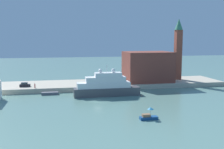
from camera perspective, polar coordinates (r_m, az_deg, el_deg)
ground at (r=83.48m, az=-3.02°, el=-5.76°), size 400.00×400.00×0.00m
quay_dock at (r=108.09m, az=-5.08°, el=-2.21°), size 110.00×19.02×1.76m
large_yacht at (r=91.03m, az=-1.31°, el=-2.57°), size 22.40×4.60×10.72m
small_motorboat at (r=65.82m, az=7.76°, el=-8.72°), size 4.36×1.60×3.00m
work_barge at (r=95.56m, az=-13.06°, el=-3.94°), size 5.75×1.68×0.92m
harbor_building at (r=111.77m, az=7.58°, el=1.69°), size 18.75×14.05×12.20m
bell_tower at (r=118.41m, az=13.90°, el=5.76°), size 3.47×3.47×25.89m
parked_car at (r=103.58m, az=-18.06°, el=-2.13°), size 3.80×1.79×1.55m
person_figure at (r=99.78m, az=-16.10°, el=-2.32°), size 0.36×0.36×1.76m
mooring_bollard at (r=99.12m, az=-6.56°, el=-2.43°), size 0.54×0.54×0.63m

